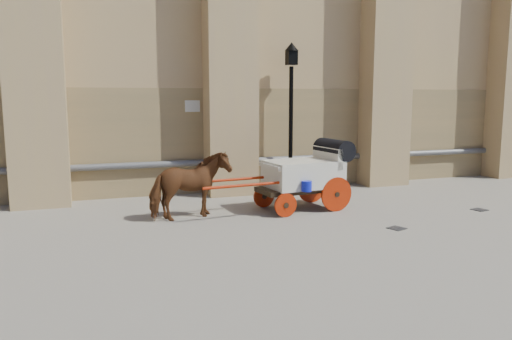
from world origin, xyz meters
name	(u,v)px	position (x,y,z in m)	size (l,w,h in m)	color
ground	(317,220)	(0.00, 0.00, 0.00)	(90.00, 90.00, 0.00)	gray
horse	(190,186)	(-2.70, 1.02, 0.76)	(0.82, 1.80, 1.52)	brown
carriage	(308,172)	(0.28, 1.16, 0.92)	(3.98, 1.51, 1.70)	black
street_lamp	(291,113)	(0.78, 3.46, 2.30)	(0.40, 0.40, 4.29)	black
drain_grate_near	(397,228)	(1.26, -1.23, 0.01)	(0.32, 0.32, 0.01)	black
drain_grate_far	(479,210)	(4.21, -0.39, 0.01)	(0.32, 0.32, 0.01)	black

